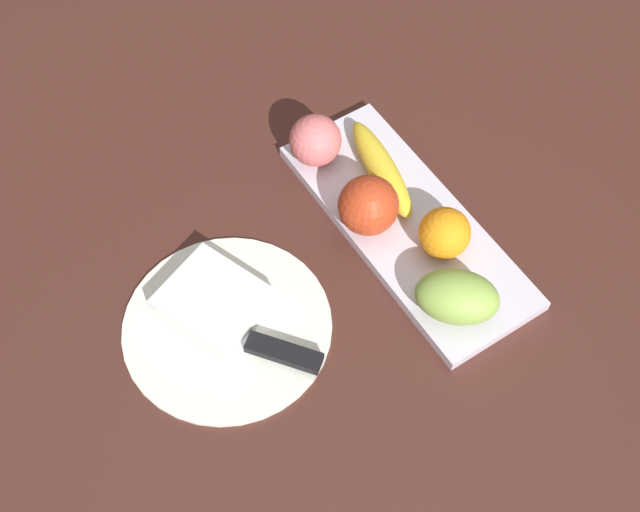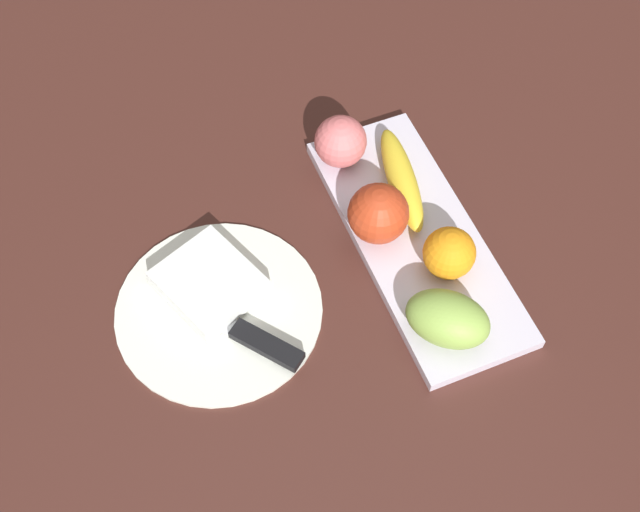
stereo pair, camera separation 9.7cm
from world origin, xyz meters
The scene contains 10 objects.
ground_plane centered at (0.00, 0.00, 0.00)m, with size 2.40×2.40×0.00m, color #45231C.
fruit_tray centered at (0.04, 0.01, 0.01)m, with size 0.38×0.15×0.02m, color silver.
apple centered at (0.07, 0.06, 0.05)m, with size 0.08×0.08×0.08m, color #BC3A1C.
banana centered at (0.12, 0.00, 0.03)m, with size 0.17×0.04×0.04m, color yellow.
orange_near_apple centered at (-0.01, 0.00, 0.05)m, with size 0.06×0.06×0.06m, color orange.
peach centered at (0.19, 0.05, 0.05)m, with size 0.07×0.07×0.07m, color #DD6C6D.
grape_bunch centered at (-0.09, 0.04, 0.04)m, with size 0.10×0.07×0.06m, color #90B74D.
dinner_plate centered at (0.04, 0.27, 0.00)m, with size 0.25×0.25×0.01m, color white.
folded_napkin centered at (0.07, 0.27, 0.02)m, with size 0.11×0.10×0.02m, color white.
knife centered at (-0.02, 0.25, 0.01)m, with size 0.16×0.13×0.01m.
Camera 2 is at (-0.44, 0.34, 0.87)m, focal length 46.23 mm.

